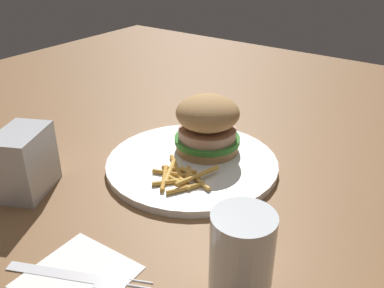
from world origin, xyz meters
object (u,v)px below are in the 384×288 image
(fork, at_px, (79,275))
(napkin_dispenser, at_px, (25,162))
(sandwich, at_px, (207,124))
(fries_pile, at_px, (180,176))
(drink_glass, at_px, (241,261))
(plate, at_px, (192,163))
(napkin, at_px, (77,276))

(fork, distance_m, napkin_dispenser, 0.22)
(sandwich, height_order, fork, sandwich)
(fries_pile, bearing_deg, drink_glass, 53.42)
(plate, xyz_separation_m, sandwich, (-0.04, -0.00, 0.05))
(napkin_dispenser, bearing_deg, drink_glass, -114.66)
(napkin, height_order, fork, fork)
(fork, relative_size, napkin_dispenser, 1.70)
(napkin, bearing_deg, fries_pile, -174.86)
(sandwich, bearing_deg, plate, 0.62)
(napkin, relative_size, drink_glass, 1.06)
(sandwich, xyz_separation_m, fries_pile, (0.10, 0.02, -0.04))
(napkin, height_order, drink_glass, drink_glass)
(plate, distance_m, napkin_dispenser, 0.26)
(napkin_dispenser, bearing_deg, fries_pile, -77.15)
(sandwich, distance_m, napkin_dispenser, 0.29)
(plate, bearing_deg, napkin, 7.85)
(drink_glass, distance_m, napkin_dispenser, 0.36)
(fries_pile, xyz_separation_m, napkin_dispenser, (0.14, -0.18, 0.03))
(fork, bearing_deg, napkin_dispenser, -111.48)
(napkin, relative_size, fork, 0.67)
(sandwich, xyz_separation_m, napkin, (0.32, 0.04, -0.06))
(sandwich, relative_size, fork, 0.67)
(plate, relative_size, drink_glass, 2.71)
(napkin_dispenser, bearing_deg, fork, -137.39)
(sandwich, relative_size, fries_pile, 1.02)
(napkin_dispenser, bearing_deg, napkin, -137.70)
(napkin, bearing_deg, fork, 113.88)
(plate, relative_size, fork, 1.70)
(fries_pile, bearing_deg, sandwich, -169.47)
(plate, relative_size, fries_pile, 2.59)
(plate, bearing_deg, sandwich, -179.38)
(sandwich, relative_size, drink_glass, 1.07)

